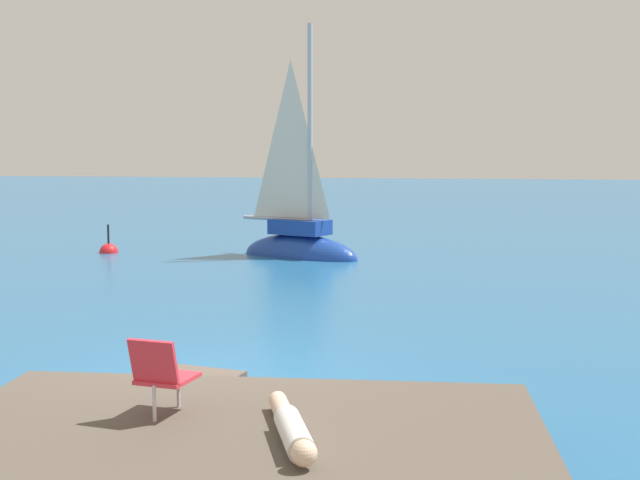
{
  "coord_description": "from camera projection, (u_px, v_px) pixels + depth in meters",
  "views": [
    {
      "loc": [
        3.35,
        -10.77,
        3.09
      ],
      "look_at": [
        -0.36,
        10.03,
        0.82
      ],
      "focal_mm": 47.46,
      "sensor_mm": 36.0,
      "label": 1
    }
  ],
  "objects": [
    {
      "name": "ground_plane",
      "position": [
        216.0,
        378.0,
        11.46
      ],
      "size": [
        160.0,
        160.0,
        0.0
      ],
      "primitive_type": "plane",
      "color": "#236093"
    },
    {
      "name": "sailboat_near",
      "position": [
        299.0,
        243.0,
        24.36
      ],
      "size": [
        4.0,
        2.68,
        7.24
      ],
      "rotation": [
        0.0,
        0.0,
        5.88
      ],
      "color": "#193D99",
      "rests_on": "ground"
    },
    {
      "name": "shore_ledge",
      "position": [
        230.0,
        472.0,
        7.44
      ],
      "size": [
        6.0,
        4.77,
        0.52
      ],
      "primitive_type": "cube",
      "rotation": [
        0.0,
        0.0,
        0.08
      ],
      "color": "brown",
      "rests_on": "ground"
    },
    {
      "name": "boulder_inland",
      "position": [
        270.0,
        422.0,
        9.6
      ],
      "size": [
        1.14,
        1.08,
        0.61
      ],
      "primitive_type": "cube",
      "rotation": [
        -0.05,
        0.11,
        0.5
      ],
      "color": "#4E4443",
      "rests_on": "ground"
    },
    {
      "name": "marker_buoy",
      "position": [
        109.0,
        252.0,
        25.37
      ],
      "size": [
        0.56,
        0.56,
        1.13
      ],
      "color": "red",
      "rests_on": "ground"
    },
    {
      "name": "person_sunbather",
      "position": [
        292.0,
        429.0,
        7.46
      ],
      "size": [
        0.77,
        1.69,
        0.25
      ],
      "rotation": [
        0.0,
        0.0,
        1.93
      ],
      "color": "white",
      "rests_on": "shore_ledge"
    },
    {
      "name": "beach_chair",
      "position": [
        161.0,
        372.0,
        8.11
      ],
      "size": [
        0.57,
        0.66,
        0.8
      ],
      "rotation": [
        0.0,
        0.0,
        1.41
      ],
      "color": "#E03342",
      "rests_on": "shore_ledge"
    },
    {
      "name": "boulder_seaward",
      "position": [
        179.0,
        412.0,
        9.96
      ],
      "size": [
        1.35,
        1.57,
        0.76
      ],
      "primitive_type": "cube",
      "rotation": [
        0.0,
        0.0,
        1.38
      ],
      "color": "brown",
      "rests_on": "ground"
    }
  ]
}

